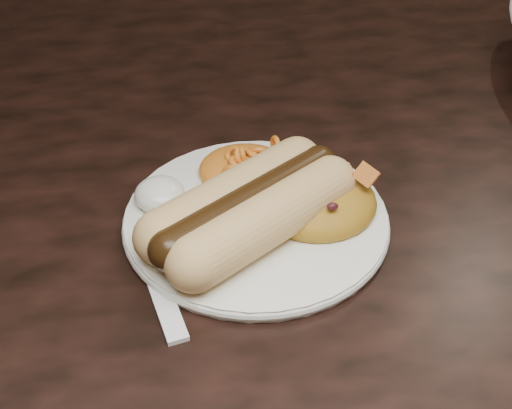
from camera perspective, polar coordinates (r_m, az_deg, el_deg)
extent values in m
cube|color=black|center=(0.63, 1.01, 0.61)|extent=(1.60, 0.90, 0.04)
cylinder|color=white|center=(0.56, 0.00, -1.22)|extent=(0.23, 0.23, 0.01)
cylinder|color=tan|center=(0.52, -0.26, -1.40)|extent=(0.14, 0.11, 0.04)
cylinder|color=tan|center=(0.55, -0.76, 0.75)|extent=(0.14, 0.11, 0.04)
cylinder|color=#45290F|center=(0.53, -0.52, 0.03)|extent=(0.14, 0.11, 0.03)
ellipsoid|color=orange|center=(0.60, -0.98, 3.71)|extent=(0.09, 0.09, 0.03)
ellipsoid|color=white|center=(0.57, -7.75, 1.14)|extent=(0.04, 0.04, 0.02)
ellipsoid|color=#C13C03|center=(0.56, 4.89, 0.69)|extent=(0.10, 0.09, 0.04)
cube|color=white|center=(0.52, -7.67, -6.85)|extent=(0.04, 0.13, 0.00)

